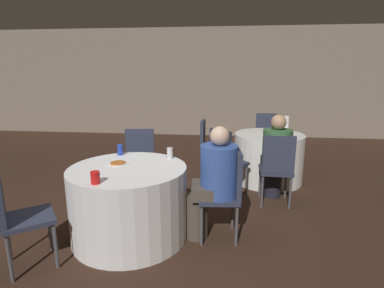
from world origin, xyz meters
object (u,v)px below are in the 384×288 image
at_px(chair_near_north, 140,158).
at_px(chair_near_east, 228,186).
at_px(table_near, 129,202).
at_px(chair_far_south, 277,164).
at_px(chair_far_southwest, 224,156).
at_px(pizza_plate_near, 118,163).
at_px(chair_far_north, 266,134).
at_px(person_blue_shirt, 212,182).
at_px(table_far, 268,158).
at_px(person_green_jacket, 276,157).
at_px(soda_can_blue, 120,150).
at_px(soda_can_silver, 170,153).
at_px(bottle_far, 286,124).
at_px(chair_far_west, 208,144).
at_px(chair_near_southwest, 14,209).

bearing_deg(chair_near_north, chair_near_east, 132.72).
height_order(table_near, chair_far_south, chair_far_south).
xyz_separation_m(chair_far_southwest, pizza_plate_near, (-1.09, -1.09, 0.20)).
xyz_separation_m(table_near, chair_far_north, (1.71, 2.79, 0.18)).
bearing_deg(person_blue_shirt, chair_near_north, 42.77).
bearing_deg(chair_far_south, table_far, 90.00).
distance_m(table_near, person_green_jacket, 1.94).
bearing_deg(person_green_jacket, soda_can_blue, -159.59).
distance_m(soda_can_silver, soda_can_blue, 0.60).
relative_size(table_near, bottle_far, 4.74).
distance_m(chair_far_west, soda_can_silver, 1.57).
bearing_deg(soda_can_blue, chair_near_north, 83.73).
xyz_separation_m(chair_near_east, person_blue_shirt, (-0.16, -0.01, 0.05)).
relative_size(chair_near_north, chair_far_west, 1.00).
distance_m(chair_far_south, soda_can_silver, 1.38).
bearing_deg(table_far, person_green_jacket, -91.66).
distance_m(pizza_plate_near, bottle_far, 2.88).
distance_m(chair_far_southwest, chair_far_south, 0.71).
relative_size(chair_far_west, chair_far_north, 1.00).
bearing_deg(chair_near_north, chair_far_southwest, -179.16).
bearing_deg(soda_can_blue, table_near, -62.75).
relative_size(person_blue_shirt, soda_can_silver, 9.54).
relative_size(chair_near_east, person_blue_shirt, 0.80).
height_order(table_near, chair_far_north, chair_far_north).
relative_size(table_near, chair_far_west, 1.26).
relative_size(chair_near_southwest, chair_far_west, 1.00).
bearing_deg(soda_can_blue, person_green_jacket, 18.75).
height_order(chair_near_southwest, chair_far_southwest, same).
height_order(chair_near_east, bottle_far, bottle_far).
height_order(chair_near_southwest, soda_can_blue, chair_near_southwest).
bearing_deg(chair_near_southwest, chair_far_west, 110.72).
relative_size(soda_can_silver, bottle_far, 0.49).
distance_m(chair_far_west, chair_far_south, 1.33).
relative_size(person_blue_shirt, pizza_plate_near, 5.31).
distance_m(table_far, chair_far_southwest, 0.96).
relative_size(chair_near_southwest, person_green_jacket, 0.80).
distance_m(chair_near_southwest, chair_far_southwest, 2.52).
xyz_separation_m(table_near, chair_near_north, (-0.17, 0.99, 0.18)).
xyz_separation_m(person_green_jacket, pizza_plate_near, (-1.75, -0.96, 0.15)).
xyz_separation_m(chair_near_east, chair_far_west, (-0.31, 1.78, 0.00)).
bearing_deg(pizza_plate_near, chair_near_east, -0.66).
height_order(soda_can_silver, soda_can_blue, same).
xyz_separation_m(soda_can_blue, bottle_far, (2.15, 1.67, 0.06)).
relative_size(table_far, chair_near_north, 1.13).
height_order(chair_near_north, pizza_plate_near, chair_near_north).
relative_size(table_far, person_blue_shirt, 0.90).
bearing_deg(table_near, soda_can_silver, 44.28).
distance_m(table_near, pizza_plate_near, 0.42).
bearing_deg(chair_far_south, person_blue_shirt, -131.00).
bearing_deg(chair_near_southwest, chair_near_north, 120.47).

